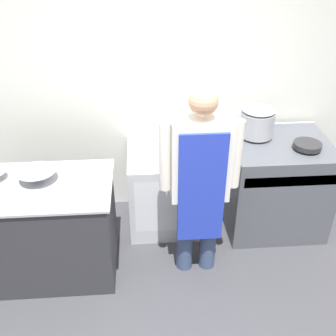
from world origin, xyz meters
TOP-DOWN VIEW (x-y plane):
  - wall_back at (0.00, 1.83)m, footprint 8.00×0.05m
  - prep_counter at (-0.99, 0.88)m, footprint 1.23×0.74m
  - stove at (1.15, 1.36)m, footprint 0.92×0.78m
  - fridge_unit at (0.09, 1.44)m, footprint 0.72×0.68m
  - person_cook at (0.31, 0.79)m, footprint 0.63×0.24m
  - mixing_bowl at (-0.96, 0.95)m, footprint 0.31×0.31m
  - stock_pot at (0.94, 1.50)m, footprint 0.31×0.31m
  - saute_pan at (1.33, 1.22)m, footprint 0.25×0.25m

SIDE VIEW (x-z plane):
  - fridge_unit at x=0.09m, z-range 0.00..0.79m
  - prep_counter at x=-0.99m, z-range 0.00..0.88m
  - stove at x=1.15m, z-range -0.01..0.93m
  - mixing_bowl at x=-0.96m, z-range 0.88..0.97m
  - person_cook at x=0.31m, z-range 0.11..1.79m
  - saute_pan at x=1.33m, z-range 0.93..0.98m
  - stock_pot at x=0.94m, z-range 0.93..1.21m
  - wall_back at x=0.00m, z-range 0.00..2.70m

